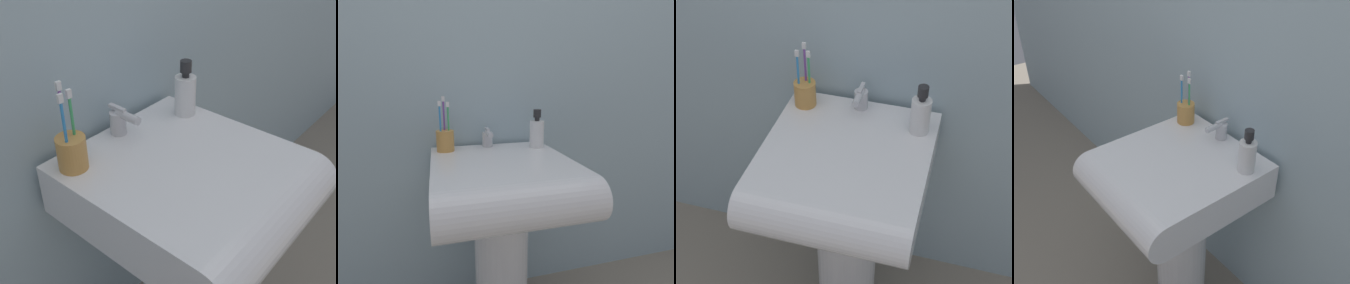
{
  "view_description": "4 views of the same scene",
  "coord_description": "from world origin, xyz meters",
  "views": [
    {
      "loc": [
        -0.66,
        -0.52,
        1.35
      ],
      "look_at": [
        -0.04,
        0.01,
        0.82
      ],
      "focal_mm": 45.0,
      "sensor_mm": 36.0,
      "label": 1
    },
    {
      "loc": [
        -0.22,
        -0.88,
        1.03
      ],
      "look_at": [
        0.03,
        0.03,
        0.82
      ],
      "focal_mm": 28.0,
      "sensor_mm": 36.0,
      "label": 2
    },
    {
      "loc": [
        0.31,
        -1.1,
        1.74
      ],
      "look_at": [
        -0.01,
        0.0,
        0.77
      ],
      "focal_mm": 55.0,
      "sensor_mm": 36.0,
      "label": 3
    },
    {
      "loc": [
        0.95,
        -0.74,
        1.64
      ],
      "look_at": [
        -0.02,
        0.02,
        0.81
      ],
      "focal_mm": 45.0,
      "sensor_mm": 36.0,
      "label": 4
    }
  ],
  "objects": [
    {
      "name": "soap_bottle",
      "position": [
        0.19,
        0.13,
        0.82
      ],
      "size": [
        0.06,
        0.06,
        0.16
      ],
      "color": "white",
      "rests_on": "sink_basin"
    },
    {
      "name": "sink_pedestal",
      "position": [
        0.0,
        0.0,
        0.31
      ],
      "size": [
        0.21,
        0.21,
        0.62
      ],
      "primitive_type": "cylinder",
      "color": "white",
      "rests_on": "ground"
    },
    {
      "name": "faucet",
      "position": [
        -0.01,
        0.19,
        0.8
      ],
      "size": [
        0.04,
        0.1,
        0.08
      ],
      "color": "silver",
      "rests_on": "sink_basin"
    },
    {
      "name": "sink_basin",
      "position": [
        0.0,
        -0.05,
        0.69
      ],
      "size": [
        0.49,
        0.55,
        0.14
      ],
      "color": "white",
      "rests_on": "sink_pedestal"
    },
    {
      "name": "toothbrush_cup",
      "position": [
        -0.19,
        0.17,
        0.81
      ],
      "size": [
        0.07,
        0.07,
        0.22
      ],
      "color": "#D19347",
      "rests_on": "sink_basin"
    }
  ]
}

